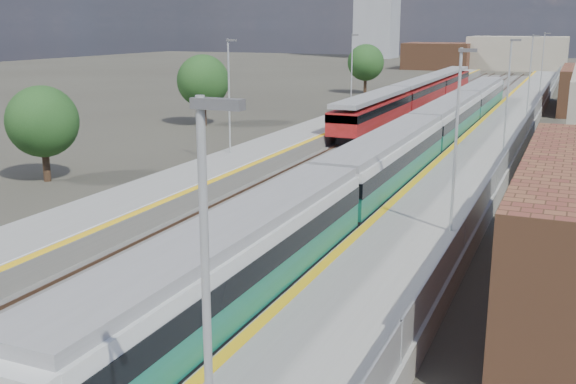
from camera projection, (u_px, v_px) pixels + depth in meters
The scene contains 11 objects.
ground at pixel (430, 141), 55.85m from camera, with size 320.00×320.00×0.00m, color #47443A.
ballast_bed at pixel (410, 135), 58.94m from camera, with size 10.50×155.00×0.06m, color #565451.
tracks at pixel (421, 132), 60.18m from camera, with size 8.96×160.00×0.17m.
platform_right at pixel (500, 135), 55.92m from camera, with size 4.70×155.00×8.52m.
platform_left at pixel (337, 125), 61.42m from camera, with size 4.30×155.00×8.52m.
buildings at pixel (434, 18), 139.20m from camera, with size 72.00×185.50×40.00m.
green_train at pixel (422, 136), 45.64m from camera, with size 2.66×74.16×2.93m.
red_train at pixel (419, 93), 75.43m from camera, with size 2.66×53.94×3.35m.
tree_a at pixel (42, 122), 40.69m from camera, with size 4.34×4.34×5.88m.
tree_b at pixel (203, 81), 63.65m from camera, with size 4.95×4.95×6.71m.
tree_c at pixel (366, 63), 93.54m from camera, with size 5.05×5.05×6.84m.
Camera 1 is at (10.99, -5.39, 9.38)m, focal length 42.00 mm.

